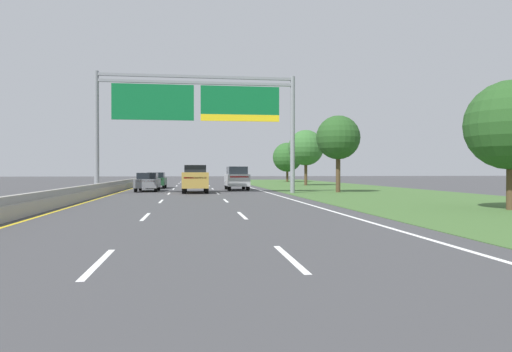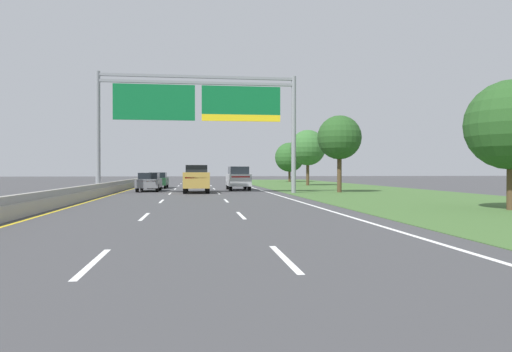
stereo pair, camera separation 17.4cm
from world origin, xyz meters
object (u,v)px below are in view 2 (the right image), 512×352
(overhead_sign_gantry, at_px, (198,108))
(car_darkgreen_left_lane_sedan, at_px, (158,180))
(car_silver_right_lane_suv, at_px, (238,178))
(car_grey_left_lane_sedan, at_px, (149,182))
(roadside_tree_distant, at_px, (290,157))
(roadside_tree_near, at_px, (511,125))
(pickup_truck_gold, at_px, (197,179))
(roadside_tree_mid, at_px, (339,138))
(roadside_tree_far, at_px, (308,148))

(overhead_sign_gantry, distance_m, car_darkgreen_left_lane_sedan, 13.76)
(car_silver_right_lane_suv, bearing_deg, car_grey_left_lane_sedan, 101.68)
(overhead_sign_gantry, relative_size, roadside_tree_distant, 2.47)
(overhead_sign_gantry, height_order, roadside_tree_near, overhead_sign_gantry)
(pickup_truck_gold, bearing_deg, roadside_tree_mid, -96.81)
(roadside_tree_near, height_order, roadside_tree_far, roadside_tree_far)
(car_darkgreen_left_lane_sedan, relative_size, roadside_tree_far, 0.68)
(overhead_sign_gantry, distance_m, car_grey_left_lane_sedan, 8.53)
(roadside_tree_mid, bearing_deg, car_darkgreen_left_lane_sedan, 143.35)
(car_darkgreen_left_lane_sedan, bearing_deg, roadside_tree_mid, -126.30)
(car_darkgreen_left_lane_sedan, height_order, roadside_tree_near, roadside_tree_near)
(car_silver_right_lane_suv, relative_size, roadside_tree_distant, 0.77)
(roadside_tree_near, bearing_deg, pickup_truck_gold, 126.30)
(car_grey_left_lane_sedan, height_order, roadside_tree_mid, roadside_tree_mid)
(car_silver_right_lane_suv, xyz_separation_m, roadside_tree_mid, (7.60, -5.90, 3.29))
(overhead_sign_gantry, distance_m, pickup_truck_gold, 5.78)
(roadside_tree_near, bearing_deg, overhead_sign_gantry, 129.33)
(pickup_truck_gold, distance_m, roadside_tree_near, 23.34)
(pickup_truck_gold, distance_m, car_darkgreen_left_lane_sedan, 10.52)
(car_darkgreen_left_lane_sedan, xyz_separation_m, roadside_tree_distant, (18.20, 23.86, 3.01))
(car_silver_right_lane_suv, distance_m, car_grey_left_lane_sedan, 7.91)
(car_silver_right_lane_suv, relative_size, car_grey_left_lane_sedan, 1.07)
(overhead_sign_gantry, distance_m, roadside_tree_distant, 38.61)
(car_silver_right_lane_suv, relative_size, roadside_tree_near, 0.82)
(roadside_tree_distant, bearing_deg, roadside_tree_far, -94.58)
(car_silver_right_lane_suv, relative_size, roadside_tree_far, 0.72)
(roadside_tree_mid, bearing_deg, overhead_sign_gantry, -176.61)
(overhead_sign_gantry, bearing_deg, car_silver_right_lane_suv, 61.22)
(car_grey_left_lane_sedan, height_order, roadside_tree_distant, roadside_tree_distant)
(car_darkgreen_left_lane_sedan, relative_size, roadside_tree_mid, 0.72)
(overhead_sign_gantry, height_order, roadside_tree_mid, overhead_sign_gantry)
(car_darkgreen_left_lane_sedan, distance_m, roadside_tree_distant, 30.16)
(pickup_truck_gold, height_order, roadside_tree_mid, roadside_tree_mid)
(roadside_tree_mid, distance_m, roadside_tree_far, 17.51)
(car_silver_right_lane_suv, xyz_separation_m, car_darkgreen_left_lane_sedan, (-7.53, 5.36, -0.28))
(car_darkgreen_left_lane_sedan, distance_m, roadside_tree_near, 33.59)
(roadside_tree_near, bearing_deg, roadside_tree_mid, 97.86)
(pickup_truck_gold, relative_size, car_darkgreen_left_lane_sedan, 1.23)
(car_silver_right_lane_suv, bearing_deg, pickup_truck_gold, 139.46)
(pickup_truck_gold, height_order, car_silver_right_lane_suv, pickup_truck_gold)
(car_darkgreen_left_lane_sedan, distance_m, roadside_tree_far, 18.24)
(pickup_truck_gold, relative_size, car_silver_right_lane_suv, 1.15)
(pickup_truck_gold, distance_m, roadside_tree_far, 20.87)
(roadside_tree_near, relative_size, roadside_tree_far, 0.88)
(roadside_tree_far, bearing_deg, car_darkgreen_left_lane_sedan, -159.81)
(car_silver_right_lane_suv, height_order, roadside_tree_near, roadside_tree_near)
(overhead_sign_gantry, distance_m, roadside_tree_far, 22.29)
(car_grey_left_lane_sedan, bearing_deg, overhead_sign_gantry, -139.22)
(car_grey_left_lane_sedan, distance_m, roadside_tree_far, 21.80)
(car_grey_left_lane_sedan, distance_m, roadside_tree_near, 27.99)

